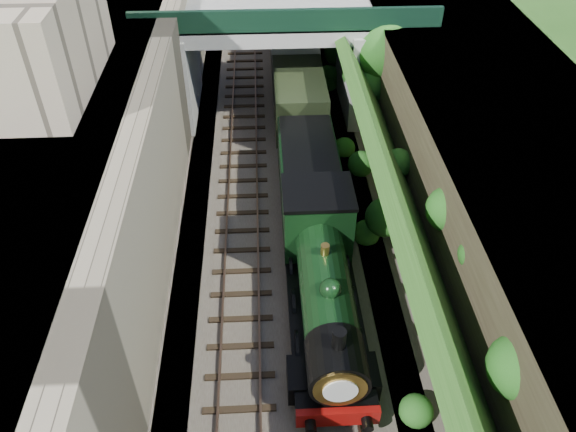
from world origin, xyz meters
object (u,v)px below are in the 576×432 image
object	(u,v)px
road_bridge	(292,46)
locomotive	(324,283)
tender	(308,175)
tree	(385,50)

from	to	relation	value
road_bridge	locomotive	bearing A→B (deg)	-89.12
locomotive	road_bridge	bearing A→B (deg)	90.88
locomotive	tender	size ratio (longest dim) A/B	1.70
road_bridge	tender	bearing A→B (deg)	-88.42
tree	locomotive	world-z (taller)	tree
road_bridge	tree	distance (m)	5.40
road_bridge	tender	world-z (taller)	road_bridge
road_bridge	tree	size ratio (longest dim) A/B	2.42
locomotive	tree	bearing A→B (deg)	72.07
road_bridge	tender	size ratio (longest dim) A/B	2.67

